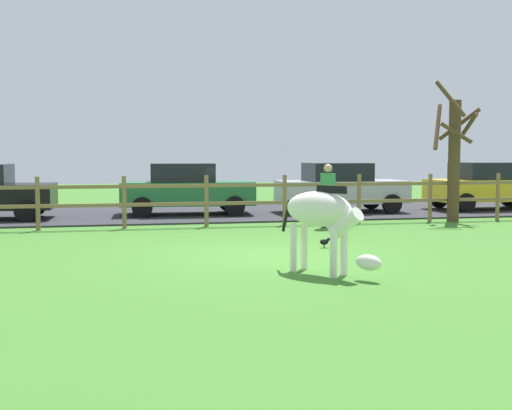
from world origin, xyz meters
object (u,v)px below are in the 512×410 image
at_px(bare_tree, 454,154).
at_px(visitor_near_fence, 328,193).
at_px(parked_car_green, 186,188).
at_px(parked_car_silver, 340,187).
at_px(crow_on_grass, 325,242).
at_px(zebra, 323,216).
at_px(parked_car_yellow, 488,185).

distance_m(bare_tree, visitor_near_fence, 4.12).
bearing_deg(parked_car_green, parked_car_silver, -2.81).
xyz_separation_m(bare_tree, visitor_near_fence, (-3.92, -0.78, -0.99)).
bearing_deg(crow_on_grass, visitor_near_fence, 71.16).
bearing_deg(crow_on_grass, bare_tree, 39.39).
distance_m(bare_tree, parked_car_green, 7.90).
distance_m(zebra, visitor_near_fence, 6.47).
xyz_separation_m(crow_on_grass, parked_car_silver, (2.76, 7.06, 0.72)).
bearing_deg(parked_car_silver, parked_car_yellow, 0.34).
distance_m(bare_tree, parked_car_yellow, 4.22).
xyz_separation_m(parked_car_yellow, parked_car_silver, (-5.17, -0.03, 0.00)).
xyz_separation_m(zebra, parked_car_silver, (3.68, 9.80, -0.08)).
relative_size(zebra, parked_car_yellow, 0.41).
bearing_deg(visitor_near_fence, parked_car_silver, 66.41).
relative_size(crow_on_grass, parked_car_green, 0.05).
distance_m(zebra, parked_car_yellow, 13.23).
bearing_deg(zebra, parked_car_yellow, 48.02).
height_order(crow_on_grass, parked_car_green, parked_car_green).
bearing_deg(bare_tree, parked_car_yellow, 45.67).
bearing_deg(zebra, visitor_near_fence, 71.33).
bearing_deg(parked_car_yellow, parked_car_silver, -179.66).
height_order(parked_car_yellow, parked_car_green, same).
bearing_deg(parked_car_yellow, crow_on_grass, -138.20).
height_order(zebra, parked_car_green, parked_car_green).
xyz_separation_m(parked_car_silver, visitor_near_fence, (-1.60, -3.67, 0.06)).
distance_m(parked_car_green, visitor_near_fence, 5.09).
height_order(zebra, parked_car_yellow, parked_car_yellow).
bearing_deg(bare_tree, parked_car_silver, 128.74).
xyz_separation_m(zebra, crow_on_grass, (0.92, 2.74, -0.80)).
height_order(parked_car_yellow, parked_car_silver, same).
xyz_separation_m(parked_car_yellow, visitor_near_fence, (-6.78, -3.70, 0.06)).
relative_size(crow_on_grass, parked_car_yellow, 0.05).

